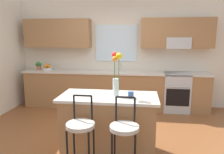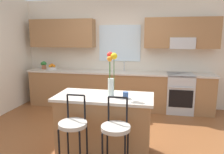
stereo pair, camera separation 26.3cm
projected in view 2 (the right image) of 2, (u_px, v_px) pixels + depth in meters
name	position (u px, v px, depth m)	size (l,w,h in m)	color
ground_plane	(101.00, 137.00, 3.82)	(14.00, 14.00, 0.00)	brown
back_wall_assembly	(121.00, 47.00, 5.45)	(5.60, 0.50, 2.70)	beige
counter_run	(118.00, 89.00, 5.37)	(4.56, 0.64, 0.92)	#996B42
sink_faucet	(124.00, 65.00, 5.37)	(0.02, 0.13, 0.23)	#B7BABC
oven_range	(179.00, 93.00, 5.06)	(0.60, 0.64, 0.92)	#B7BABC
kitchen_island	(104.00, 125.00, 3.23)	(1.43, 0.69, 0.92)	#996B42
bar_stool_near	(73.00, 128.00, 2.72)	(0.36, 0.36, 1.04)	black
bar_stool_middle	(116.00, 131.00, 2.61)	(0.36, 0.36, 1.04)	black
flower_vase	(111.00, 73.00, 3.05)	(0.16, 0.15, 0.64)	silver
mug_ceramic	(126.00, 95.00, 3.00)	(0.08, 0.08, 0.09)	#33518C
fruit_bowl_oranges	(52.00, 67.00, 5.61)	(0.24, 0.24, 0.16)	silver
potted_plant_small	(44.00, 65.00, 5.64)	(0.17, 0.11, 0.21)	#9E5B3D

